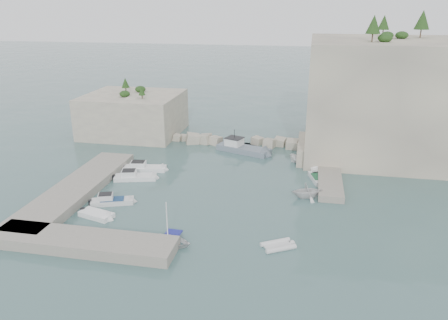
% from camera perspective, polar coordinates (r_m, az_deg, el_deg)
% --- Properties ---
extents(ground, '(400.00, 400.00, 0.00)m').
position_cam_1_polar(ground, '(51.56, -1.30, -5.36)').
color(ground, '#456867').
rests_on(ground, ground).
extents(cliff_east, '(26.00, 22.00, 17.00)m').
position_cam_1_polar(cliff_east, '(71.01, 21.55, 7.54)').
color(cliff_east, beige).
rests_on(cliff_east, ground).
extents(cliff_terrace, '(8.00, 10.00, 2.50)m').
position_cam_1_polar(cliff_terrace, '(66.88, 13.03, 1.28)').
color(cliff_terrace, beige).
rests_on(cliff_terrace, ground).
extents(outcrop_west, '(16.00, 14.00, 7.00)m').
position_cam_1_polar(outcrop_west, '(78.90, -11.72, 5.90)').
color(outcrop_west, beige).
rests_on(outcrop_west, ground).
extents(quay_west, '(5.00, 24.00, 1.10)m').
position_cam_1_polar(quay_west, '(56.38, -18.69, -3.58)').
color(quay_west, '#9E9689').
rests_on(quay_west, ground).
extents(quay_south, '(18.00, 4.00, 1.10)m').
position_cam_1_polar(quay_south, '(44.22, -17.92, -10.16)').
color(quay_south, '#9E9689').
rests_on(quay_south, ground).
extents(ledge_east, '(3.00, 16.00, 0.80)m').
position_cam_1_polar(ledge_east, '(59.66, 13.60, -1.92)').
color(ledge_east, '#9E9689').
rests_on(ledge_east, ground).
extents(breakwater, '(28.00, 3.00, 1.40)m').
position_cam_1_polar(breakwater, '(71.67, 1.69, 2.58)').
color(breakwater, beige).
rests_on(breakwater, ground).
extents(motorboat_b, '(6.26, 3.40, 1.40)m').
position_cam_1_polar(motorboat_b, '(58.86, -11.47, -2.48)').
color(motorboat_b, white).
rests_on(motorboat_b, ground).
extents(motorboat_a, '(6.67, 2.95, 1.40)m').
position_cam_1_polar(motorboat_a, '(61.72, -10.30, -1.33)').
color(motorboat_a, white).
rests_on(motorboat_a, ground).
extents(motorboat_d, '(5.52, 3.25, 1.40)m').
position_cam_1_polar(motorboat_d, '(52.48, -14.34, -5.55)').
color(motorboat_d, silver).
rests_on(motorboat_d, ground).
extents(motorboat_e, '(4.48, 2.79, 0.70)m').
position_cam_1_polar(motorboat_e, '(49.85, -16.28, -7.15)').
color(motorboat_e, white).
rests_on(motorboat_e, ground).
extents(rowboat, '(4.82, 3.60, 0.95)m').
position_cam_1_polar(rowboat, '(43.17, -7.31, -10.90)').
color(rowboat, white).
rests_on(rowboat, ground).
extents(inflatable_dinghy, '(3.72, 3.12, 0.44)m').
position_cam_1_polar(inflatable_dinghy, '(42.73, 7.06, -11.23)').
color(inflatable_dinghy, silver).
rests_on(inflatable_dinghy, ground).
extents(tender_east_a, '(4.57, 4.24, 1.98)m').
position_cam_1_polar(tender_east_a, '(53.35, 10.76, -4.83)').
color(tender_east_a, white).
rests_on(tender_east_a, ground).
extents(tender_east_b, '(2.75, 4.86, 0.70)m').
position_cam_1_polar(tender_east_b, '(58.56, 12.11, -2.64)').
color(tender_east_b, silver).
rests_on(tender_east_b, ground).
extents(tender_east_c, '(2.07, 4.59, 0.70)m').
position_cam_1_polar(tender_east_c, '(60.08, 12.09, -2.05)').
color(tender_east_c, white).
rests_on(tender_east_c, ground).
extents(tender_east_d, '(4.14, 2.52, 1.50)m').
position_cam_1_polar(tender_east_d, '(64.22, 10.21, -0.48)').
color(tender_east_d, white).
rests_on(tender_east_d, ground).
extents(work_boat, '(9.69, 5.82, 2.20)m').
position_cam_1_polar(work_boat, '(68.28, 2.57, 1.06)').
color(work_boat, slate).
rests_on(work_boat, ground).
extents(rowboat_mast, '(0.10, 0.10, 4.20)m').
position_cam_1_polar(rowboat_mast, '(41.92, -7.46, -7.87)').
color(rowboat_mast, white).
rests_on(rowboat_mast, rowboat).
extents(vegetation, '(53.48, 13.88, 13.40)m').
position_cam_1_polar(vegetation, '(70.47, 18.08, 15.64)').
color(vegetation, '#1E4219').
rests_on(vegetation, ground).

